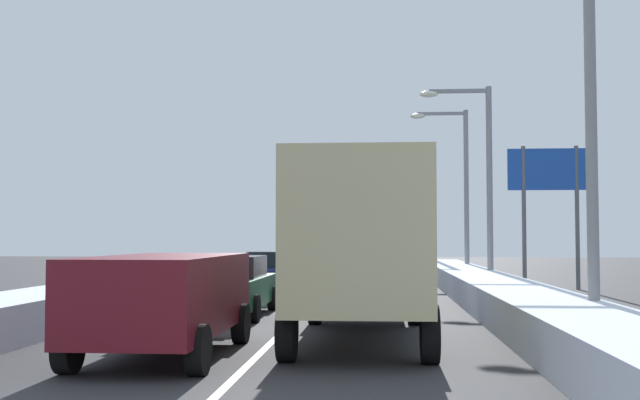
% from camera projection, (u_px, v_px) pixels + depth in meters
% --- Properties ---
extents(ground_plane, '(120.00, 120.00, 0.00)m').
position_uv_depth(ground_plane, '(301.00, 313.00, 20.03)').
color(ground_plane, '#333335').
extents(lane_stripe_between_right_lane_and_center_lane, '(0.14, 38.01, 0.01)m').
position_uv_depth(lane_stripe_between_right_lane_and_center_lane, '(313.00, 302.00, 23.47)').
color(lane_stripe_between_right_lane_and_center_lane, silver).
rests_on(lane_stripe_between_right_lane_and_center_lane, ground).
extents(snow_bank_right_shoulder, '(1.92, 38.01, 0.79)m').
position_uv_depth(snow_bank_right_shoulder, '(489.00, 290.00, 23.09)').
color(snow_bank_right_shoulder, silver).
rests_on(snow_bank_right_shoulder, ground).
extents(snow_bank_left_shoulder, '(1.97, 38.01, 0.79)m').
position_uv_depth(snow_bank_left_shoulder, '(143.00, 289.00, 23.89)').
color(snow_bank_left_shoulder, silver).
rests_on(snow_bank_left_shoulder, ground).
extents(box_truck_right_lane_nearest, '(2.53, 7.20, 3.36)m').
position_uv_depth(box_truck_right_lane_nearest, '(361.00, 241.00, 14.61)').
color(box_truck_right_lane_nearest, silver).
rests_on(box_truck_right_lane_nearest, ground).
extents(suv_gray_right_lane_second, '(2.16, 4.90, 1.67)m').
position_uv_depth(suv_gray_right_lane_second, '(366.00, 271.00, 22.15)').
color(suv_gray_right_lane_second, slate).
rests_on(suv_gray_right_lane_second, ground).
extents(sedan_tan_right_lane_third, '(2.00, 4.50, 1.51)m').
position_uv_depth(sedan_tan_right_lane_third, '(375.00, 270.00, 28.67)').
color(sedan_tan_right_lane_third, '#937F60').
rests_on(sedan_tan_right_lane_third, ground).
extents(suv_maroon_center_lane_nearest, '(2.16, 4.90, 1.67)m').
position_uv_depth(suv_maroon_center_lane_nearest, '(166.00, 295.00, 12.75)').
color(suv_maroon_center_lane_nearest, maroon).
rests_on(suv_maroon_center_lane_nearest, ground).
extents(sedan_green_center_lane_second, '(2.00, 4.50, 1.51)m').
position_uv_depth(sedan_green_center_lane_second, '(229.00, 286.00, 19.42)').
color(sedan_green_center_lane_second, '#1E5633').
rests_on(sedan_green_center_lane_second, ground).
extents(sedan_navy_center_lane_third, '(2.00, 4.50, 1.51)m').
position_uv_depth(sedan_navy_center_lane_third, '(276.00, 273.00, 26.15)').
color(sedan_navy_center_lane_third, navy).
rests_on(sedan_navy_center_lane_third, ground).
extents(traffic_light_gantry, '(7.54, 0.47, 6.20)m').
position_uv_depth(traffic_light_gantry, '(389.00, 190.00, 40.69)').
color(traffic_light_gantry, slate).
rests_on(traffic_light_gantry, ground).
extents(street_lamp_right_near, '(2.66, 0.36, 7.96)m').
position_uv_depth(street_lamp_right_near, '(571.00, 90.00, 14.67)').
color(street_lamp_right_near, gray).
rests_on(street_lamp_right_near, ground).
extents(street_lamp_right_mid, '(2.66, 0.36, 7.57)m').
position_uv_depth(street_lamp_right_mid, '(479.00, 167.00, 28.42)').
color(street_lamp_right_mid, gray).
rests_on(street_lamp_right_mid, ground).
extents(street_lamp_right_far, '(2.66, 0.36, 7.85)m').
position_uv_depth(street_lamp_right_far, '(458.00, 178.00, 35.32)').
color(street_lamp_right_far, gray).
rests_on(street_lamp_right_far, ground).
extents(roadside_sign_right, '(3.20, 0.16, 5.50)m').
position_uv_depth(roadside_sign_right, '(550.00, 184.00, 29.54)').
color(roadside_sign_right, '#59595B').
rests_on(roadside_sign_right, ground).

